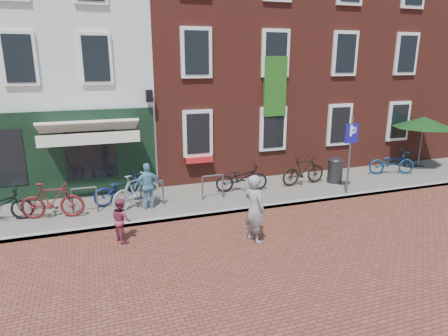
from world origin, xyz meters
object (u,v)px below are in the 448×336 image
object	(u,v)px
bicycle_1	(52,200)
bicycle_4	(242,178)
litter_bin	(335,169)
bicycle_3	(137,190)
cafe_person	(148,186)
bicycle_6	(392,162)
boy	(121,220)
parasol	(424,120)
bicycle_2	(122,188)
bicycle_5	(303,171)
parking_sign	(351,145)
woman	(254,209)

from	to	relation	value
bicycle_1	bicycle_4	distance (m)	6.11
litter_bin	bicycle_3	distance (m)	7.36
cafe_person	bicycle_6	size ratio (longest dim) A/B	0.79
bicycle_3	litter_bin	bearing A→B (deg)	-119.36
boy	bicycle_1	distance (m)	2.66
litter_bin	parasol	distance (m)	4.88
bicycle_3	bicycle_2	bearing A→B (deg)	9.73
litter_bin	bicycle_5	bearing A→B (deg)	174.01
bicycle_5	bicycle_2	bearing A→B (deg)	83.45
parking_sign	boy	world-z (taller)	parking_sign
woman	bicycle_3	size ratio (longest dim) A/B	1.01
parking_sign	woman	bearing A→B (deg)	-153.48
boy	parking_sign	bearing A→B (deg)	-101.47
bicycle_4	bicycle_6	world-z (taller)	same
parking_sign	litter_bin	bearing A→B (deg)	74.57
woman	boy	world-z (taller)	woman
boy	bicycle_2	xyz separation A→B (m)	(0.24, 2.61, 0.00)
bicycle_6	parking_sign	bearing A→B (deg)	130.35
bicycle_4	litter_bin	bearing A→B (deg)	-85.44
bicycle_4	parking_sign	bearing A→B (deg)	-105.19
boy	cafe_person	world-z (taller)	cafe_person
parasol	bicycle_5	distance (m)	6.09
parasol	litter_bin	bearing A→B (deg)	-172.37
bicycle_2	bicycle_4	distance (m)	4.07
bicycle_4	bicycle_2	bearing A→B (deg)	95.22
bicycle_1	bicycle_4	world-z (taller)	bicycle_1
bicycle_1	bicycle_3	bearing A→B (deg)	-75.20
cafe_person	bicycle_5	bearing A→B (deg)	179.57
parking_sign	parasol	world-z (taller)	parking_sign
bicycle_5	bicycle_3	bearing A→B (deg)	87.88
woman	bicycle_6	distance (m)	8.41
bicycle_3	bicycle_5	world-z (taller)	same
parasol	bicycle_1	size ratio (longest dim) A/B	1.38
litter_bin	bicycle_5	world-z (taller)	bicycle_5
parking_sign	bicycle_4	world-z (taller)	parking_sign
cafe_person	bicycle_1	size ratio (longest dim) A/B	0.81
bicycle_6	bicycle_2	bearing A→B (deg)	105.27
litter_bin	woman	xyz separation A→B (m)	(-4.78, -3.43, 0.27)
bicycle_1	cafe_person	bearing A→B (deg)	-81.93
boy	cafe_person	bearing A→B (deg)	-47.35
boy	bicycle_1	world-z (taller)	bicycle_1
woman	bicycle_4	xyz separation A→B (m)	(1.08, 3.61, -0.32)
bicycle_2	bicycle_4	bearing A→B (deg)	-107.20
litter_bin	boy	size ratio (longest dim) A/B	0.88
parking_sign	bicycle_5	bearing A→B (deg)	124.94
parasol	cafe_person	bearing A→B (deg)	-174.73
woman	bicycle_5	world-z (taller)	woman
bicycle_3	bicycle_6	size ratio (longest dim) A/B	0.97
cafe_person	bicycle_3	bearing A→B (deg)	-49.64
woman	bicycle_2	distance (m)	4.82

